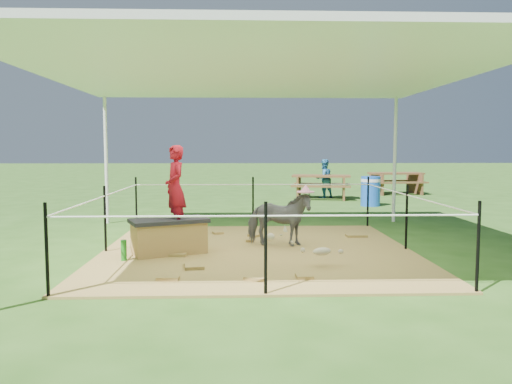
{
  "coord_description": "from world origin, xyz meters",
  "views": [
    {
      "loc": [
        -0.28,
        -7.36,
        1.55
      ],
      "look_at": [
        0.0,
        0.6,
        0.85
      ],
      "focal_mm": 35.0,
      "sensor_mm": 36.0,
      "label": 1
    }
  ],
  "objects_px": {
    "straw_bale": "(169,238)",
    "pony": "(279,219)",
    "foal": "(322,249)",
    "distant_person": "(324,179)",
    "picnic_table_far": "(396,183)",
    "picnic_table_near": "(321,187)",
    "trash_barrel": "(371,191)",
    "green_bottle": "(124,250)",
    "woman": "(175,181)"
  },
  "relations": [
    {
      "from": "picnic_table_far",
      "to": "foal",
      "type": "bearing_deg",
      "value": -117.63
    },
    {
      "from": "pony",
      "to": "foal",
      "type": "xyz_separation_m",
      "value": [
        0.45,
        -1.37,
        -0.2
      ]
    },
    {
      "from": "straw_bale",
      "to": "picnic_table_near",
      "type": "xyz_separation_m",
      "value": [
        3.55,
        8.03,
        0.11
      ]
    },
    {
      "from": "picnic_table_near",
      "to": "distant_person",
      "type": "height_order",
      "value": "distant_person"
    },
    {
      "from": "woman",
      "to": "picnic_table_far",
      "type": "bearing_deg",
      "value": 123.68
    },
    {
      "from": "straw_bale",
      "to": "pony",
      "type": "distance_m",
      "value": 1.72
    },
    {
      "from": "picnic_table_far",
      "to": "pony",
      "type": "bearing_deg",
      "value": -122.83
    },
    {
      "from": "picnic_table_far",
      "to": "distant_person",
      "type": "relative_size",
      "value": 1.45
    },
    {
      "from": "picnic_table_near",
      "to": "picnic_table_far",
      "type": "relative_size",
      "value": 1.0
    },
    {
      "from": "pony",
      "to": "distant_person",
      "type": "height_order",
      "value": "distant_person"
    },
    {
      "from": "trash_barrel",
      "to": "picnic_table_near",
      "type": "xyz_separation_m",
      "value": [
        -1.02,
        1.95,
        -0.03
      ]
    },
    {
      "from": "green_bottle",
      "to": "picnic_table_near",
      "type": "relative_size",
      "value": 0.16
    },
    {
      "from": "trash_barrel",
      "to": "distant_person",
      "type": "xyz_separation_m",
      "value": [
        -0.88,
        2.24,
        0.21
      ]
    },
    {
      "from": "woman",
      "to": "straw_bale",
      "type": "bearing_deg",
      "value": -113.15
    },
    {
      "from": "pony",
      "to": "distant_person",
      "type": "xyz_separation_m",
      "value": [
        2.05,
        7.84,
        0.15
      ]
    },
    {
      "from": "trash_barrel",
      "to": "distant_person",
      "type": "distance_m",
      "value": 2.42
    },
    {
      "from": "picnic_table_near",
      "to": "picnic_table_far",
      "type": "bearing_deg",
      "value": 39.76
    },
    {
      "from": "foal",
      "to": "picnic_table_near",
      "type": "xyz_separation_m",
      "value": [
        1.47,
        8.91,
        0.12
      ]
    },
    {
      "from": "straw_bale",
      "to": "picnic_table_near",
      "type": "distance_m",
      "value": 8.78
    },
    {
      "from": "straw_bale",
      "to": "pony",
      "type": "height_order",
      "value": "pony"
    },
    {
      "from": "pony",
      "to": "trash_barrel",
      "type": "height_order",
      "value": "pony"
    },
    {
      "from": "straw_bale",
      "to": "distant_person",
      "type": "relative_size",
      "value": 0.83
    },
    {
      "from": "green_bottle",
      "to": "foal",
      "type": "xyz_separation_m",
      "value": [
        2.63,
        -0.44,
        0.08
      ]
    },
    {
      "from": "pony",
      "to": "picnic_table_far",
      "type": "bearing_deg",
      "value": -17.09
    },
    {
      "from": "straw_bale",
      "to": "picnic_table_far",
      "type": "distance_m",
      "value": 11.5
    },
    {
      "from": "woman",
      "to": "picnic_table_far",
      "type": "xyz_separation_m",
      "value": [
        6.26,
        9.58,
        -0.72
      ]
    },
    {
      "from": "straw_bale",
      "to": "picnic_table_far",
      "type": "xyz_separation_m",
      "value": [
        6.36,
        9.58,
        0.11
      ]
    },
    {
      "from": "picnic_table_near",
      "to": "woman",
      "type": "bearing_deg",
      "value": -102.39
    },
    {
      "from": "pony",
      "to": "foal",
      "type": "height_order",
      "value": "pony"
    },
    {
      "from": "straw_bale",
      "to": "green_bottle",
      "type": "relative_size",
      "value": 3.6
    },
    {
      "from": "picnic_table_far",
      "to": "straw_bale",
      "type": "bearing_deg",
      "value": -128.98
    },
    {
      "from": "picnic_table_far",
      "to": "green_bottle",
      "type": "bearing_deg",
      "value": -129.96
    },
    {
      "from": "foal",
      "to": "distant_person",
      "type": "xyz_separation_m",
      "value": [
        1.6,
        9.2,
        0.35
      ]
    },
    {
      "from": "pony",
      "to": "straw_bale",
      "type": "bearing_deg",
      "value": 116.68
    },
    {
      "from": "green_bottle",
      "to": "picnic_table_far",
      "type": "height_order",
      "value": "picnic_table_far"
    },
    {
      "from": "green_bottle",
      "to": "distant_person",
      "type": "bearing_deg",
      "value": 64.22
    },
    {
      "from": "straw_bale",
      "to": "picnic_table_near",
      "type": "height_order",
      "value": "picnic_table_near"
    },
    {
      "from": "trash_barrel",
      "to": "picnic_table_far",
      "type": "height_order",
      "value": "trash_barrel"
    },
    {
      "from": "picnic_table_near",
      "to": "distant_person",
      "type": "bearing_deg",
      "value": 76.09
    },
    {
      "from": "trash_barrel",
      "to": "picnic_table_near",
      "type": "bearing_deg",
      "value": 117.49
    },
    {
      "from": "pony",
      "to": "picnic_table_near",
      "type": "xyz_separation_m",
      "value": [
        1.92,
        7.55,
        -0.09
      ]
    },
    {
      "from": "distant_person",
      "to": "woman",
      "type": "bearing_deg",
      "value": 42.2
    },
    {
      "from": "woman",
      "to": "trash_barrel",
      "type": "distance_m",
      "value": 7.57
    },
    {
      "from": "picnic_table_near",
      "to": "distant_person",
      "type": "relative_size",
      "value": 1.45
    },
    {
      "from": "trash_barrel",
      "to": "straw_bale",
      "type": "bearing_deg",
      "value": -126.93
    },
    {
      "from": "trash_barrel",
      "to": "distant_person",
      "type": "relative_size",
      "value": 0.66
    },
    {
      "from": "straw_bale",
      "to": "distant_person",
      "type": "height_order",
      "value": "distant_person"
    },
    {
      "from": "straw_bale",
      "to": "picnic_table_far",
      "type": "bearing_deg",
      "value": 56.41
    },
    {
      "from": "straw_bale",
      "to": "trash_barrel",
      "type": "relative_size",
      "value": 1.27
    },
    {
      "from": "green_bottle",
      "to": "trash_barrel",
      "type": "xyz_separation_m",
      "value": [
        5.12,
        6.52,
        0.23
      ]
    }
  ]
}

